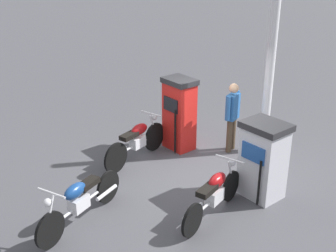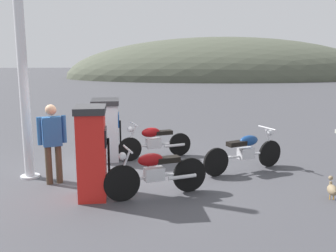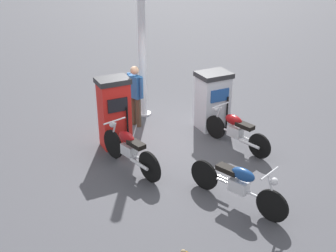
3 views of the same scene
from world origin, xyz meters
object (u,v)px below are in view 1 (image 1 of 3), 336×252
motorcycle_far_pump (214,193)px  attendant_person (232,113)px  motorcycle_near_pump (137,140)px  canopy_support_pole (270,65)px  fuel_pump_near (179,114)px  fuel_pump_far (263,160)px  motorcycle_extra (79,200)px

motorcycle_far_pump → attendant_person: bearing=-139.6°
motorcycle_near_pump → canopy_support_pole: 3.34m
motorcycle_near_pump → canopy_support_pole: bearing=154.2°
fuel_pump_near → canopy_support_pole: size_ratio=0.40×
motorcycle_near_pump → attendant_person: attendant_person is taller
motorcycle_near_pump → canopy_support_pole: size_ratio=0.45×
fuel_pump_near → motorcycle_far_pump: 2.87m
attendant_person → motorcycle_near_pump: bearing=-22.7°
fuel_pump_near → fuel_pump_far: fuel_pump_near is taller
canopy_support_pole → attendant_person: bearing=-35.0°
canopy_support_pole → motorcycle_far_pump: bearing=26.2°
motorcycle_far_pump → attendant_person: size_ratio=1.14×
motorcycle_extra → canopy_support_pole: 4.98m
motorcycle_extra → canopy_support_pole: (-4.72, -0.17, 1.58)m
fuel_pump_far → attendant_person: (-0.89, -1.78, 0.17)m
motorcycle_near_pump → motorcycle_far_pump: 2.62m
fuel_pump_far → attendant_person: 2.00m
fuel_pump_far → motorcycle_far_pump: (1.19, -0.01, -0.30)m
attendant_person → fuel_pump_far: bearing=63.4°
motorcycle_near_pump → fuel_pump_far: bearing=113.5°
fuel_pump_near → motorcycle_near_pump: size_ratio=0.89×
fuel_pump_near → attendant_person: bearing=137.4°
fuel_pump_near → canopy_support_pole: (-1.51, 1.26, 1.19)m
fuel_pump_far → motorcycle_extra: fuel_pump_far is taller
motorcycle_far_pump → attendant_person: (-2.08, -1.77, 0.46)m
fuel_pump_far → attendant_person: bearing=-116.6°
canopy_support_pole → fuel_pump_far: bearing=41.6°
motorcycle_far_pump → motorcycle_extra: size_ratio=0.94×
motorcycle_far_pump → canopy_support_pole: bearing=-153.8°
fuel_pump_far → motorcycle_far_pump: size_ratio=0.82×
fuel_pump_near → motorcycle_far_pump: fuel_pump_near is taller
fuel_pump_far → motorcycle_near_pump: (1.15, -2.63, -0.28)m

